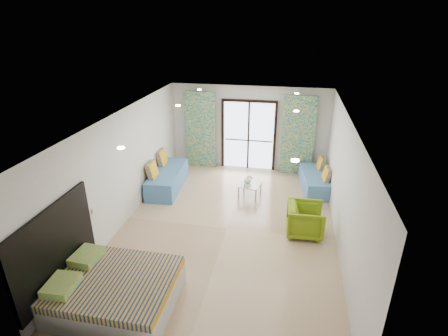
% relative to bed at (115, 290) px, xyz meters
% --- Properties ---
extents(floor, '(5.00, 7.50, 0.01)m').
position_rel_bed_xyz_m(floor, '(1.48, 2.70, -0.29)').
color(floor, '#9E7F5E').
rests_on(floor, ground).
extents(ceiling, '(5.00, 7.50, 0.01)m').
position_rel_bed_xyz_m(ceiling, '(1.48, 2.70, 2.41)').
color(ceiling, silver).
rests_on(ceiling, ground).
extents(wall_back, '(5.00, 0.01, 2.70)m').
position_rel_bed_xyz_m(wall_back, '(1.48, 6.45, 1.06)').
color(wall_back, silver).
rests_on(wall_back, ground).
extents(wall_front, '(5.00, 0.01, 2.70)m').
position_rel_bed_xyz_m(wall_front, '(1.48, -1.05, 1.06)').
color(wall_front, silver).
rests_on(wall_front, ground).
extents(wall_left, '(0.01, 7.50, 2.70)m').
position_rel_bed_xyz_m(wall_left, '(-1.02, 2.70, 1.06)').
color(wall_left, silver).
rests_on(wall_left, ground).
extents(wall_right, '(0.01, 7.50, 2.70)m').
position_rel_bed_xyz_m(wall_right, '(3.98, 2.70, 1.06)').
color(wall_right, silver).
rests_on(wall_right, ground).
extents(balcony_door, '(1.76, 0.08, 2.28)m').
position_rel_bed_xyz_m(balcony_door, '(1.48, 6.42, 0.97)').
color(balcony_door, black).
rests_on(balcony_door, floor).
extents(balcony_rail, '(1.52, 0.03, 0.04)m').
position_rel_bed_xyz_m(balcony_rail, '(1.48, 6.43, 0.66)').
color(balcony_rail, '#595451').
rests_on(balcony_rail, balcony_door).
extents(curtain_left, '(1.00, 0.10, 2.50)m').
position_rel_bed_xyz_m(curtain_left, '(-0.07, 6.27, 0.96)').
color(curtain_left, silver).
rests_on(curtain_left, floor).
extents(curtain_right, '(1.00, 0.10, 2.50)m').
position_rel_bed_xyz_m(curtain_right, '(3.03, 6.27, 0.96)').
color(curtain_right, silver).
rests_on(curtain_right, floor).
extents(downlight_a, '(0.12, 0.12, 0.02)m').
position_rel_bed_xyz_m(downlight_a, '(0.08, 0.70, 2.38)').
color(downlight_a, '#FFE0B2').
rests_on(downlight_a, ceiling).
extents(downlight_b, '(0.12, 0.12, 0.02)m').
position_rel_bed_xyz_m(downlight_b, '(2.88, 0.70, 2.38)').
color(downlight_b, '#FFE0B2').
rests_on(downlight_b, ceiling).
extents(downlight_c, '(0.12, 0.12, 0.02)m').
position_rel_bed_xyz_m(downlight_c, '(0.08, 3.70, 2.38)').
color(downlight_c, '#FFE0B2').
rests_on(downlight_c, ceiling).
extents(downlight_d, '(0.12, 0.12, 0.02)m').
position_rel_bed_xyz_m(downlight_d, '(2.88, 3.70, 2.38)').
color(downlight_d, '#FFE0B2').
rests_on(downlight_d, ceiling).
extents(downlight_e, '(0.12, 0.12, 0.02)m').
position_rel_bed_xyz_m(downlight_e, '(0.08, 5.70, 2.38)').
color(downlight_e, '#FFE0B2').
rests_on(downlight_e, ceiling).
extents(downlight_f, '(0.12, 0.12, 0.02)m').
position_rel_bed_xyz_m(downlight_f, '(2.88, 5.70, 2.38)').
color(downlight_f, '#FFE0B2').
rests_on(downlight_f, ceiling).
extents(headboard, '(0.06, 2.10, 1.50)m').
position_rel_bed_xyz_m(headboard, '(-0.98, 0.00, 0.76)').
color(headboard, black).
rests_on(headboard, floor).
extents(switch_plate, '(0.02, 0.10, 0.10)m').
position_rel_bed_xyz_m(switch_plate, '(-0.99, 1.25, 0.76)').
color(switch_plate, silver).
rests_on(switch_plate, wall_left).
extents(bed, '(2.01, 1.64, 0.69)m').
position_rel_bed_xyz_m(bed, '(0.00, 0.00, 0.00)').
color(bed, silver).
rests_on(bed, floor).
extents(daybed_left, '(0.93, 2.07, 0.99)m').
position_rel_bed_xyz_m(daybed_left, '(-0.64, 4.47, 0.02)').
color(daybed_left, teal).
rests_on(daybed_left, floor).
extents(daybed_right, '(0.89, 1.77, 0.83)m').
position_rel_bed_xyz_m(daybed_right, '(3.59, 5.26, -0.03)').
color(daybed_right, teal).
rests_on(daybed_right, floor).
extents(coffee_table, '(0.65, 0.65, 0.65)m').
position_rel_bed_xyz_m(coffee_table, '(1.80, 4.41, 0.04)').
color(coffee_table, silver).
rests_on(coffee_table, floor).
extents(vase, '(0.20, 0.21, 0.20)m').
position_rel_bed_xyz_m(vase, '(1.73, 4.45, 0.19)').
color(vase, white).
rests_on(vase, coffee_table).
extents(armchair, '(0.77, 0.82, 0.82)m').
position_rel_bed_xyz_m(armchair, '(3.27, 2.83, 0.12)').
color(armchair, olive).
rests_on(armchair, floor).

